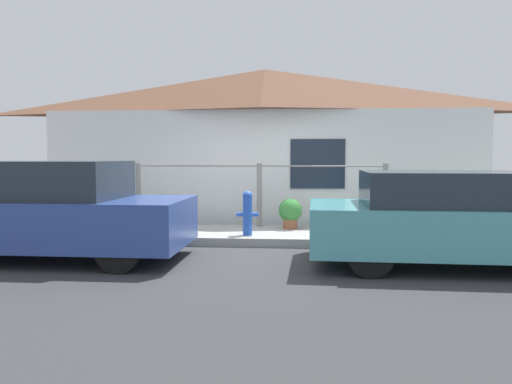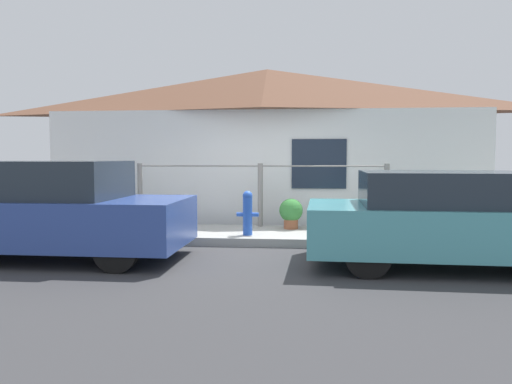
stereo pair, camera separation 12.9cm
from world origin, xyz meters
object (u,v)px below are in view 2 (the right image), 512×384
car_left (58,211)px  potted_plant_near_hydrant (291,212)px  car_right (453,219)px  potted_plant_by_fence (124,211)px  fire_hydrant (248,212)px

car_left → potted_plant_near_hydrant: (3.33, 2.40, -0.25)m
car_right → potted_plant_by_fence: size_ratio=7.62×
car_right → potted_plant_near_hydrant: size_ratio=7.04×
potted_plant_near_hydrant → potted_plant_by_fence: 3.23m
potted_plant_by_fence → car_right: bearing=-23.6°
car_left → car_right: car_left is taller
car_left → car_right: bearing=0.6°
car_left → potted_plant_near_hydrant: 4.12m
car_right → potted_plant_by_fence: 5.99m
potted_plant_near_hydrant → potted_plant_by_fence: potted_plant_near_hydrant is taller
car_left → car_right: size_ratio=0.92×
car_left → potted_plant_near_hydrant: bearing=36.4°
fire_hydrant → potted_plant_by_fence: (-2.51, 0.82, -0.11)m
potted_plant_near_hydrant → potted_plant_by_fence: (-3.23, -0.01, -0.02)m
car_left → car_right: (5.58, 0.00, -0.05)m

